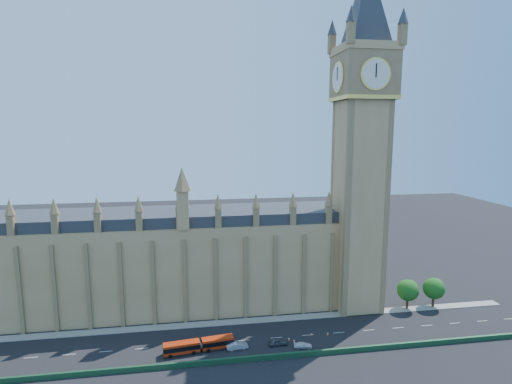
{
  "coord_description": "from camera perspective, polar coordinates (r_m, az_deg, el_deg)",
  "views": [
    {
      "loc": [
        -6.95,
        -89.09,
        50.27
      ],
      "look_at": [
        8.53,
        10.0,
        34.67
      ],
      "focal_mm": 28.0,
      "sensor_mm": 36.0,
      "label": 1
    }
  ],
  "objects": [
    {
      "name": "ground",
      "position": [
        102.53,
        -4.11,
        -20.54
      ],
      "size": [
        400.0,
        400.0,
        0.0
      ],
      "primitive_type": "plane",
      "color": "black",
      "rests_on": "ground"
    },
    {
      "name": "palace_westminster",
      "position": [
        118.29,
        -17.45,
        -9.5
      ],
      "size": [
        120.0,
        20.0,
        28.0
      ],
      "color": "#A78751",
      "rests_on": "ground"
    },
    {
      "name": "elizabeth_tower",
      "position": [
        112.54,
        14.94,
        10.73
      ],
      "size": [
        20.59,
        20.59,
        105.0
      ],
      "color": "#A78751",
      "rests_on": "ground"
    },
    {
      "name": "bridge_parapet",
      "position": [
        94.5,
        -3.62,
        -22.89
      ],
      "size": [
        160.0,
        0.6,
        1.2
      ],
      "primitive_type": "cube",
      "color": "#1E4C2D",
      "rests_on": "ground"
    },
    {
      "name": "kerb_north",
      "position": [
        110.85,
        -4.55,
        -18.11
      ],
      "size": [
        160.0,
        3.0,
        0.16
      ],
      "primitive_type": "cube",
      "color": "gray",
      "rests_on": "ground"
    },
    {
      "name": "tree_east_near",
      "position": [
        123.81,
        20.95,
        -12.89
      ],
      "size": [
        6.0,
        6.0,
        8.5
      ],
      "color": "#382619",
      "rests_on": "ground"
    },
    {
      "name": "tree_east_far",
      "position": [
        127.83,
        24.14,
        -12.4
      ],
      "size": [
        6.0,
        6.0,
        8.5
      ],
      "color": "#382619",
      "rests_on": "ground"
    },
    {
      "name": "red_bus",
      "position": [
        98.79,
        -8.18,
        -20.88
      ],
      "size": [
        16.2,
        4.26,
        2.72
      ],
      "rotation": [
        0.0,
        0.0,
        0.12
      ],
      "color": "#B82A0C",
      "rests_on": "ground"
    },
    {
      "name": "car_grey",
      "position": [
        100.76,
        3.19,
        -20.6
      ],
      "size": [
        4.6,
        2.07,
        1.53
      ],
      "primitive_type": "imported",
      "rotation": [
        0.0,
        0.0,
        1.63
      ],
      "color": "#474B4F",
      "rests_on": "ground"
    },
    {
      "name": "car_silver",
      "position": [
        99.2,
        -2.7,
        -21.07
      ],
      "size": [
        5.18,
        2.4,
        1.64
      ],
      "primitive_type": "imported",
      "rotation": [
        0.0,
        0.0,
        1.71
      ],
      "color": "#A5A9AD",
      "rests_on": "ground"
    },
    {
      "name": "car_white",
      "position": [
        100.25,
        6.73,
        -20.91
      ],
      "size": [
        4.41,
        2.19,
        1.23
      ],
      "primitive_type": "imported",
      "rotation": [
        0.0,
        0.0,
        1.46
      ],
      "color": "white",
      "rests_on": "ground"
    },
    {
      "name": "cone_a",
      "position": [
        105.56,
        7.93,
        -19.49
      ],
      "size": [
        0.41,
        0.41,
        0.63
      ],
      "rotation": [
        0.0,
        0.0,
        -0.03
      ],
      "color": "black",
      "rests_on": "ground"
    },
    {
      "name": "cone_b",
      "position": [
        106.24,
        10.21,
        -19.33
      ],
      "size": [
        0.54,
        0.54,
        0.72
      ],
      "rotation": [
        0.0,
        0.0,
        -0.23
      ],
      "color": "black",
      "rests_on": "ground"
    },
    {
      "name": "cone_c",
      "position": [
        102.27,
        5.48,
        -20.41
      ],
      "size": [
        0.55,
        0.55,
        0.73
      ],
      "rotation": [
        0.0,
        0.0,
        0.23
      ],
      "color": "black",
      "rests_on": "ground"
    },
    {
      "name": "cone_d",
      "position": [
        102.77,
        4.74,
        -20.23
      ],
      "size": [
        0.62,
        0.62,
        0.79
      ],
      "rotation": [
        0.0,
        0.0,
        -0.31
      ],
      "color": "black",
      "rests_on": "ground"
    }
  ]
}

